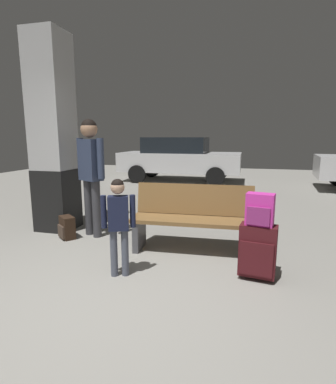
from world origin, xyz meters
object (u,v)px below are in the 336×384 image
at_px(adult, 91,165).
at_px(backpack_bright, 260,210).
at_px(parked_car_far, 179,158).
at_px(bench, 192,219).
at_px(suitcase, 258,251).
at_px(child, 118,217).
at_px(structural_pillar, 53,135).
at_px(backpack_dark_floor, 67,228).

bearing_deg(adult, backpack_bright, -20.19).
bearing_deg(parked_car_far, bench, -75.96).
height_order(backpack_bright, parked_car_far, parked_car_far).
relative_size(suitcase, child, 0.56).
height_order(structural_pillar, parked_car_far, structural_pillar).
xyz_separation_m(suitcase, parked_car_far, (-2.43, 7.07, 0.48)).
height_order(suitcase, adult, adult).
xyz_separation_m(adult, backpack_dark_floor, (-0.32, -0.23, -0.93)).
relative_size(adult, backpack_dark_floor, 5.24).
height_order(structural_pillar, bench, structural_pillar).
relative_size(bench, child, 1.50).
bearing_deg(adult, parked_car_far, 90.00).
relative_size(bench, backpack_dark_floor, 4.78).
bearing_deg(structural_pillar, bench, -10.48).
xyz_separation_m(suitcase, backpack_bright, (-0.00, -0.00, 0.45)).
bearing_deg(backpack_dark_floor, parked_car_far, 87.14).
xyz_separation_m(structural_pillar, parked_car_far, (0.75, 5.98, -0.74)).
height_order(adult, backpack_dark_floor, adult).
bearing_deg(backpack_bright, parked_car_far, 108.96).
xyz_separation_m(suitcase, adult, (-2.43, 0.89, 0.78)).
bearing_deg(parked_car_far, child, -82.56).
height_order(backpack_dark_floor, parked_car_far, parked_car_far).
xyz_separation_m(adult, parked_car_far, (-0.00, 6.17, -0.29)).
bearing_deg(suitcase, child, -168.69).
bearing_deg(structural_pillar, adult, -14.44).
xyz_separation_m(backpack_dark_floor, parked_car_far, (0.32, 6.40, 0.64)).
height_order(suitcase, backpack_dark_floor, suitcase).
bearing_deg(parked_car_far, suitcase, -71.03).
bearing_deg(structural_pillar, suitcase, -18.86).
bearing_deg(suitcase, backpack_dark_floor, 166.45).
relative_size(suitcase, adult, 0.34).
xyz_separation_m(child, adult, (-0.96, 1.19, 0.43)).
xyz_separation_m(suitcase, backpack_dark_floor, (-2.75, 0.66, -0.15)).
relative_size(backpack_bright, adult, 0.19).
relative_size(structural_pillar, adult, 1.75).
relative_size(structural_pillar, backpack_bright, 9.15).
bearing_deg(backpack_dark_floor, suitcase, -13.55).
bearing_deg(bench, suitcase, -38.27).
distance_m(backpack_bright, backpack_dark_floor, 2.89).
relative_size(backpack_bright, child, 0.31).
relative_size(structural_pillar, parked_car_far, 0.76).
bearing_deg(suitcase, parked_car_far, 108.97).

